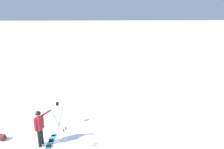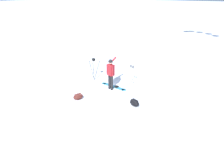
# 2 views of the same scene
# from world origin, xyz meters

# --- Properties ---
(ground_plane) EXTENTS (300.00, 300.00, 0.00)m
(ground_plane) POSITION_xyz_m (0.00, 0.00, 0.00)
(ground_plane) COLOR white
(snowboarder) EXTENTS (0.75, 0.46, 1.78)m
(snowboarder) POSITION_xyz_m (0.35, -0.62, 1.07)
(snowboarder) COLOR black
(snowboarder) RESTS_ON ground_plane
(snowboard) EXTENTS (0.32, 1.75, 0.10)m
(snowboard) POSITION_xyz_m (0.71, -0.55, 0.02)
(snowboard) COLOR teal
(snowboard) RESTS_ON ground_plane
(gear_bag_large) EXTENTS (0.60, 0.46, 0.29)m
(gear_bag_large) POSITION_xyz_m (-1.67, -0.09, 0.16)
(gear_bag_large) COLOR #4C1E19
(gear_bag_large) RESTS_ON ground_plane
(camera_tripod) EXTENTS (0.67, 0.65, 1.39)m
(camera_tripod) POSITION_xyz_m (0.84, 1.06, 0.99)
(camera_tripod) COLOR #262628
(camera_tripod) RESTS_ON ground_plane
(ski_poles) EXTENTS (0.27, 0.23, 1.20)m
(ski_poles) POSITION_xyz_m (1.58, -1.22, 0.79)
(ski_poles) COLOR gray
(ski_poles) RESTS_ON ground_plane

